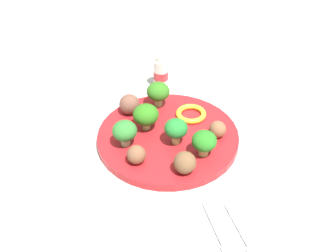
# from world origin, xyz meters

# --- Properties ---
(ground_plane) EXTENTS (4.00, 4.00, 0.00)m
(ground_plane) POSITION_xyz_m (0.00, 0.00, 0.00)
(ground_plane) COLOR #B2B2AD
(plate) EXTENTS (0.28, 0.28, 0.02)m
(plate) POSITION_xyz_m (0.00, 0.00, 0.01)
(plate) COLOR red
(plate) RESTS_ON ground_plane
(broccoli_floret_back_right) EXTENTS (0.05, 0.05, 0.05)m
(broccoli_floret_back_right) POSITION_xyz_m (-0.03, -0.04, 0.05)
(broccoli_floret_back_right) COLOR #9DC171
(broccoli_floret_back_right) RESTS_ON plate
(broccoli_floret_center) EXTENTS (0.05, 0.05, 0.06)m
(broccoli_floret_center) POSITION_xyz_m (-0.10, 0.01, 0.05)
(broccoli_floret_center) COLOR #8CBD73
(broccoli_floret_center) RESTS_ON plate
(broccoli_floret_mid_left) EXTENTS (0.04, 0.04, 0.05)m
(broccoli_floret_mid_left) POSITION_xyz_m (0.03, 0.01, 0.05)
(broccoli_floret_mid_left) COLOR #ADCD79
(broccoli_floret_mid_left) RESTS_ON plate
(broccoli_floret_front_right) EXTENTS (0.05, 0.05, 0.05)m
(broccoli_floret_front_right) POSITION_xyz_m (0.08, 0.05, 0.05)
(broccoli_floret_front_right) COLOR #A9B869
(broccoli_floret_front_right) RESTS_ON plate
(broccoli_floret_front_left) EXTENTS (0.05, 0.05, 0.05)m
(broccoli_floret_front_left) POSITION_xyz_m (0.01, -0.09, 0.05)
(broccoli_floret_front_left) COLOR #8FC083
(broccoli_floret_front_left) RESTS_ON plate
(meatball_center) EXTENTS (0.04, 0.04, 0.04)m
(meatball_center) POSITION_xyz_m (0.11, 0.00, 0.04)
(meatball_center) COLOR brown
(meatball_center) RESTS_ON plate
(meatball_far_rim) EXTENTS (0.04, 0.04, 0.04)m
(meatball_far_rim) POSITION_xyz_m (-0.09, -0.06, 0.04)
(meatball_far_rim) COLOR brown
(meatball_far_rim) RESTS_ON plate
(meatball_mid_left) EXTENTS (0.04, 0.04, 0.04)m
(meatball_mid_left) POSITION_xyz_m (0.06, -0.08, 0.03)
(meatball_mid_left) COLOR brown
(meatball_mid_left) RESTS_ON plate
(meatball_front_right) EXTENTS (0.03, 0.03, 0.03)m
(meatball_front_right) POSITION_xyz_m (0.03, 0.09, 0.03)
(meatball_front_right) COLOR brown
(meatball_front_right) RESTS_ON plate
(pepper_ring_near_rim) EXTENTS (0.08, 0.08, 0.01)m
(pepper_ring_near_rim) POSITION_xyz_m (-0.04, 0.06, 0.02)
(pepper_ring_near_rim) COLOR yellow
(pepper_ring_near_rim) RESTS_ON plate
(napkin) EXTENTS (0.17, 0.12, 0.01)m
(napkin) POSITION_xyz_m (0.25, 0.03, 0.00)
(napkin) COLOR white
(napkin) RESTS_ON ground_plane
(fork) EXTENTS (0.12, 0.02, 0.01)m
(fork) POSITION_xyz_m (0.26, 0.05, 0.01)
(fork) COLOR silver
(fork) RESTS_ON napkin
(knife) EXTENTS (0.15, 0.02, 0.01)m
(knife) POSITION_xyz_m (0.26, 0.01, 0.01)
(knife) COLOR silver
(knife) RESTS_ON napkin
(yogurt_bottle) EXTENTS (0.03, 0.03, 0.08)m
(yogurt_bottle) POSITION_xyz_m (-0.20, 0.04, 0.04)
(yogurt_bottle) COLOR white
(yogurt_bottle) RESTS_ON ground_plane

